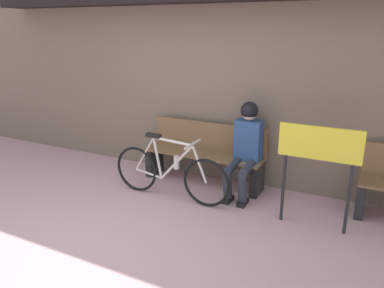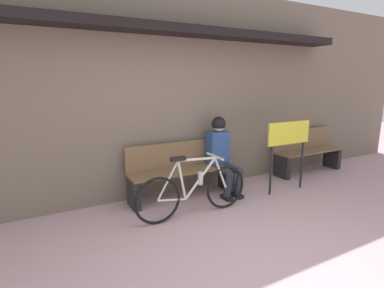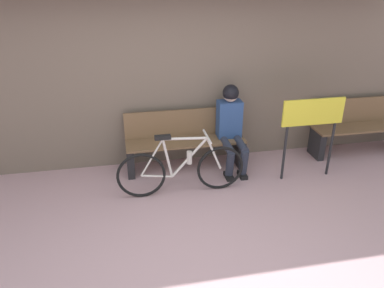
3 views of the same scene
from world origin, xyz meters
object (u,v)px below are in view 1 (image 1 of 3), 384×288
(park_bench_near, at_px, (204,155))
(bicycle, at_px, (170,172))
(person_seated, at_px, (246,143))
(signboard, at_px, (319,153))

(park_bench_near, relative_size, bicycle, 1.03)
(bicycle, distance_m, person_seated, 1.05)
(person_seated, bearing_deg, bicycle, -144.96)
(signboard, bearing_deg, person_seated, 153.34)
(person_seated, bearing_deg, signboard, -26.66)
(park_bench_near, distance_m, bicycle, 0.71)
(park_bench_near, xyz_separation_m, signboard, (1.61, -0.61, 0.47))
(park_bench_near, height_order, signboard, signboard)
(park_bench_near, relative_size, signboard, 1.48)
(signboard, bearing_deg, park_bench_near, 159.41)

